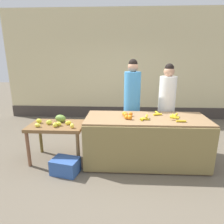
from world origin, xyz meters
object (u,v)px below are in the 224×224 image
object	(u,v)px
vendor_woman_white_shirt	(166,107)
produce_crate	(65,166)
vendor_woman_blue_shirt	(132,104)
produce_sack	(101,137)

from	to	relation	value
vendor_woman_white_shirt	produce_crate	world-z (taller)	vendor_woman_white_shirt
vendor_woman_blue_shirt	produce_crate	world-z (taller)	vendor_woman_blue_shirt
vendor_woman_blue_shirt	vendor_woman_white_shirt	xyz separation A→B (m)	(0.72, -0.03, -0.05)
produce_crate	vendor_woman_white_shirt	bearing A→B (deg)	30.54
vendor_woman_white_shirt	produce_crate	size ratio (longest dim) A/B	4.07
vendor_woman_blue_shirt	vendor_woman_white_shirt	world-z (taller)	vendor_woman_blue_shirt
vendor_woman_blue_shirt	produce_crate	distance (m)	1.81
produce_crate	produce_sack	bearing A→B (deg)	65.53
produce_sack	vendor_woman_blue_shirt	bearing A→B (deg)	5.83
vendor_woman_blue_shirt	produce_sack	distance (m)	0.99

